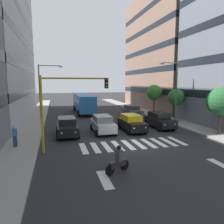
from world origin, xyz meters
name	(u,v)px	position (x,y,z in m)	size (l,w,h in m)	color
ground_plane	(133,144)	(0.00, 0.00, 0.00)	(180.00, 180.00, 0.00)	#262628
sidewalk_left	(221,136)	(-8.67, 0.00, 0.07)	(2.62, 90.00, 0.15)	gray
sidewalk_right	(19,153)	(8.67, 0.00, 0.07)	(2.62, 90.00, 0.15)	gray
building_left_block_0	(169,52)	(-15.06, -21.12, 10.66)	(10.20, 20.80, 21.33)	#846656
crosswalk_markings	(133,144)	(0.00, 0.00, 0.00)	(8.55, 2.80, 0.01)	silver
lane_arrow_0	(222,165)	(-3.68, 5.50, 0.00)	(0.50, 2.20, 0.01)	silver
lane_arrow_1	(105,179)	(3.68, 5.50, 0.00)	(0.50, 2.20, 0.01)	silver
car_0	(159,120)	(-5.06, -5.17, 0.89)	(2.02, 4.44, 1.72)	black
car_1	(132,123)	(-1.53, -4.51, 0.89)	(2.02, 4.44, 1.72)	black
car_2	(103,124)	(1.49, -4.68, 0.89)	(2.02, 4.44, 1.72)	#B2B7BC
car_3	(67,126)	(5.03, -4.37, 0.89)	(2.02, 4.44, 1.72)	black
car_row2_0	(132,111)	(-4.80, -13.08, 0.89)	(2.02, 4.44, 1.72)	#474C51
bus_behind_traffic	(84,102)	(1.49, -19.13, 1.86)	(2.78, 10.50, 3.00)	#286BAD
motorcycle_with_rider	(118,162)	(2.77, 4.87, 0.65)	(1.57, 0.84, 1.57)	black
traffic_light_gantry	(62,100)	(5.54, 0.27, 3.74)	(4.87, 0.36, 5.50)	#AD991E
street_lamp_left	(174,87)	(-7.61, -6.65, 4.52)	(2.38, 0.28, 7.26)	#4C6B56
street_lamp_right	(44,86)	(7.43, -13.62, 4.58)	(3.18, 0.28, 7.20)	#4C6B56
street_tree_0	(221,102)	(-8.95, -0.67, 3.24)	(2.63, 2.63, 4.42)	#513823
street_tree_1	(176,97)	(-8.87, -8.12, 3.11)	(2.13, 2.13, 4.04)	#513823
street_tree_2	(154,93)	(-8.60, -13.74, 3.50)	(2.36, 2.36, 4.54)	#513823
pedestrian_waiting	(15,136)	(9.08, -1.36, 1.00)	(0.36, 0.24, 1.63)	#2D3347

